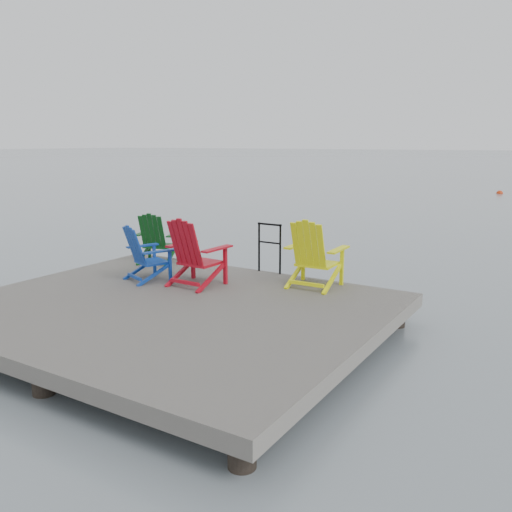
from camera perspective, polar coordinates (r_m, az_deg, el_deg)
The scene contains 8 objects.
ground at distance 8.19m, azimuth -8.94°, elevation -8.35°, with size 400.00×400.00×0.00m, color slate.
dock at distance 8.08m, azimuth -9.02°, elevation -6.03°, with size 6.00×5.00×1.40m.
handrail at distance 9.71m, azimuth 1.43°, elevation 1.37°, with size 0.48×0.04×0.90m.
chair_green at distance 10.67m, azimuth -10.43°, elevation 1.87°, with size 0.92×0.88×0.98m.
chair_blue at distance 9.34m, azimuth -11.60°, elevation 0.30°, with size 0.91×0.87×0.94m.
chair_red at distance 8.86m, azimuth -6.51°, elevation 0.41°, with size 0.92×0.85×1.12m.
chair_yellow at distance 8.76m, azimuth 6.09°, elevation 0.27°, with size 0.90×0.84×1.11m.
buoy_b at distance 33.23m, azimuth 24.26°, elevation 6.01°, with size 0.36×0.36×0.36m, color red.
Camera 1 is at (5.07, -5.79, 2.82)m, focal length 38.00 mm.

